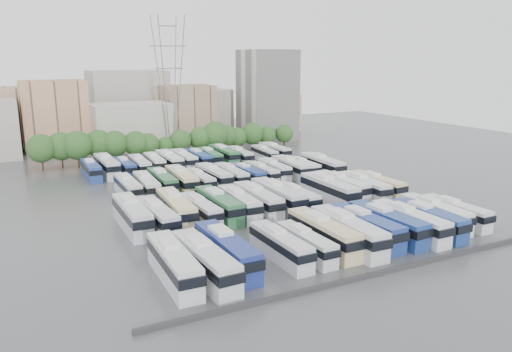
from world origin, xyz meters
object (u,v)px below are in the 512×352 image
bus_r0_s6 (323,233)px  bus_r3_s8 (210,157)px  bus_r2_s13 (322,165)px  bus_r3_s9 (223,154)px  bus_r2_s6 (214,176)px  bus_r2_s10 (274,169)px  bus_r0_s0 (174,263)px  bus_r3_s4 (154,163)px  bus_r1_s5 (239,203)px  bus_r0_s5 (306,243)px  bus_r0_s8 (365,227)px  bus_r1_s12 (363,187)px  bus_r3_s3 (140,165)px  bus_r1_s2 (176,208)px  bus_r2_s2 (147,185)px  bus_r2_s4 (181,180)px  bus_r2_s11 (291,168)px  bus_r1_s3 (200,210)px  bus_r3_s12 (265,154)px  bus_r0_s7 (348,231)px  bus_r1_s10 (329,190)px  bus_r0_s11 (428,220)px  bus_r0_s1 (205,261)px  bus_r3_s2 (125,167)px  bus_r1_s4 (219,205)px  bus_r2_s8 (247,174)px  bus_r2_s1 (128,187)px  bus_r1_s6 (258,200)px  bus_r1_s1 (157,217)px  electricity_pylon (170,78)px  bus_r1_s7 (278,196)px  bus_r2_s7 (231,175)px  bus_r0_s2 (226,250)px  bus_r2_s9 (262,173)px  bus_r0_s12 (435,213)px  bus_r2_s12 (303,167)px  bus_r3_s0 (91,170)px  bus_r2_s5 (199,180)px  bus_r1_s11 (341,186)px  bus_r3_s7 (198,158)px  bus_r1_s8 (296,197)px  bus_r3_s5 (169,161)px

bus_r0_s6 → bus_r3_s8: 54.78m
bus_r2_s13 → bus_r3_s9: size_ratio=1.06×
bus_r2_s6 → bus_r2_s10: 13.33m
bus_r0_s0 → bus_r2_s13: (42.92, 34.71, 0.05)m
bus_r3_s4 → bus_r1_s5: bearing=-82.5°
bus_r0_s5 → bus_r3_s4: (-3.40, 54.92, 0.11)m
bus_r0_s8 → bus_r1_s12: (13.32, 16.89, -0.07)m
bus_r2_s6 → bus_r3_s3: bearing=119.5°
bus_r1_s2 → bus_r2_s2: bus_r1_s2 is taller
bus_r2_s4 → bus_r2_s11: (23.38, 0.39, -0.08)m
bus_r0_s6 → bus_r2_s4: bearing=101.2°
bus_r1_s3 → bus_r3_s12: 46.24m
bus_r0_s7 → bus_r1_s10: size_ratio=1.01×
bus_r0_s11 → bus_r3_s9: 56.73m
bus_r0_s1 → bus_r1_s2: size_ratio=1.00×
bus_r0_s5 → bus_r3_s2: bearing=99.5°
bus_r0_s11 → bus_r2_s4: 43.58m
bus_r0_s6 → bus_r1_s4: bus_r0_s6 is taller
bus_r2_s8 → bus_r1_s10: bearing=-72.5°
bus_r1_s4 → bus_r2_s1: size_ratio=1.11×
bus_r0_s5 → bus_r3_s9: (13.11, 55.85, 0.30)m
bus_r1_s6 → bus_r1_s12: (20.14, -0.80, -0.07)m
bus_r0_s11 → bus_r1_s1: bearing=150.1°
electricity_pylon → bus_r3_s12: size_ratio=3.11×
bus_r1_s7 → bus_r1_s12: (16.55, -0.88, -0.17)m
bus_r1_s2 → bus_r2_s7: bearing=48.1°
bus_r1_s2 → bus_r0_s8: bearing=-40.9°
bus_r1_s3 → bus_r3_s12: (29.57, 35.55, -0.10)m
bus_r0_s2 → bus_r2_s9: bearing=56.4°
bus_r0_s12 → bus_r2_s4: bearing=129.0°
bus_r0_s1 → bus_r1_s6: (16.27, 19.07, -0.06)m
bus_r2_s6 → bus_r1_s5: bearing=-101.6°
bus_r1_s1 → bus_r2_s8: bearing=36.7°
bus_r0_s2 → bus_r1_s6: bus_r0_s2 is taller
bus_r0_s2 → bus_r2_s10: size_ratio=1.17×
electricity_pylon → bus_r2_s4: electricity_pylon is taller
bus_r0_s11 → bus_r2_s12: 37.85m
bus_r0_s8 → bus_r3_s0: (-26.40, 53.20, -0.24)m
bus_r0_s0 → bus_r2_s5: (16.23, 35.41, -0.33)m
bus_r1_s12 → bus_r2_s10: (-6.74, 19.88, -0.17)m
bus_r1_s11 → bus_r3_s8: bearing=103.5°
bus_r2_s1 → bus_r3_s7: bus_r3_s7 is taller
bus_r1_s1 → bus_r1_s8: 23.16m
bus_r1_s2 → bus_r2_s11: (29.83, 16.98, -0.13)m
bus_r2_s9 → bus_r2_s4: bearing=-179.5°
bus_r3_s3 → bus_r2_s4: bearing=-77.5°
bus_r2_s12 → bus_r2_s7: bearing=-175.2°
bus_r0_s11 → bus_r3_s5: 58.21m
bus_r0_s2 → bus_r2_s8: 39.97m
bus_r1_s3 → bus_r2_s10: bearing=37.4°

